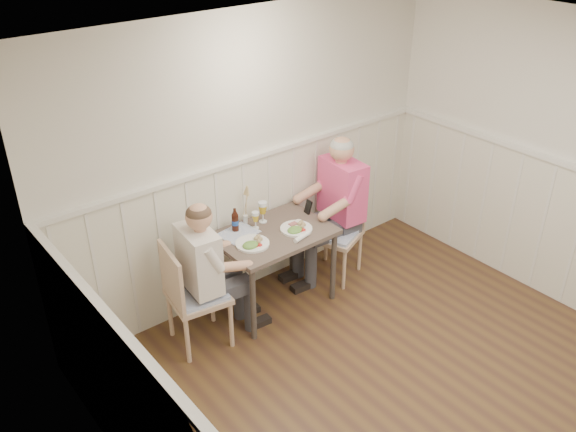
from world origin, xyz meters
The scene contains 16 objects.
ground_plane centered at (0.00, 0.00, 0.00)m, with size 4.50×4.50×0.00m, color #452B1E.
room_shell centered at (0.00, 0.00, 1.52)m, with size 4.04×4.54×2.60m.
wainscot centered at (0.00, 0.69, 0.69)m, with size 4.00×4.49×1.34m.
dining_table centered at (-0.10, 1.84, 0.65)m, with size 1.01×0.70×0.75m.
chair_right centered at (0.70, 1.85, 0.50)m, with size 0.57×0.57×0.92m.
chair_left centered at (-0.98, 1.81, 0.52)m, with size 0.51×0.51×0.96m.
man_in_pink centered at (0.72, 1.89, 0.60)m, with size 0.69×0.48×1.44m.
diner_cream centered at (-0.85, 1.79, 0.55)m, with size 0.64×0.44×1.32m.
plate_man centered at (0.07, 1.74, 0.77)m, with size 0.29×0.29×0.07m.
plate_diner centered at (-0.38, 1.78, 0.77)m, with size 0.29×0.29×0.07m.
beer_glass_a centered at (-0.06, 2.05, 0.88)m, with size 0.08×0.08×0.20m.
beer_glass_b centered at (-0.18, 2.00, 0.86)m, with size 0.06×0.06×0.16m.
beer_bottle centered at (-0.35, 2.07, 0.85)m, with size 0.06×0.06×0.22m.
rolled_napkin centered at (0.02, 1.60, 0.77)m, with size 0.19×0.08×0.04m.
grass_vase centered at (-0.20, 2.12, 0.92)m, with size 0.04×0.04×0.38m.
gingham_mat centered at (-0.35, 2.02, 0.75)m, with size 0.36×0.30×0.01m.
Camera 1 is at (-2.88, -1.81, 3.47)m, focal length 38.00 mm.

